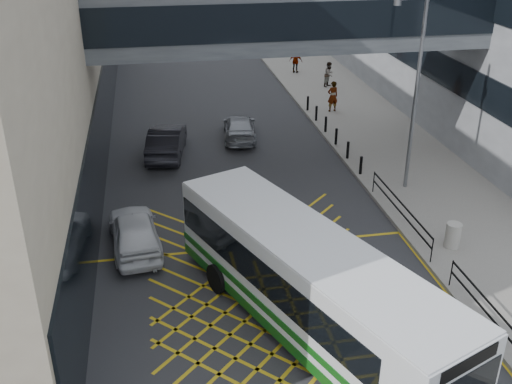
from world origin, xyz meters
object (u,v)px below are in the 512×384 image
pedestrian_a (333,96)px  pedestrian_c (296,61)px  pedestrian_b (329,74)px  litter_bin (453,235)px  car_dark (167,141)px  car_silver (240,127)px  car_white (135,231)px  bus (306,282)px  street_lamp (414,85)px

pedestrian_a → pedestrian_c: bearing=-99.7°
pedestrian_b → litter_bin: bearing=-137.9°
pedestrian_b → pedestrian_c: bearing=65.3°
car_dark → pedestrian_b: 15.86m
car_silver → pedestrian_c: size_ratio=2.48×
car_white → car_dark: 9.47m
bus → car_dark: size_ratio=2.30×
car_white → street_lamp: 13.22m
car_dark → pedestrian_c: 17.98m
litter_bin → car_silver: bearing=114.5°
car_dark → street_lamp: size_ratio=0.59×
street_lamp → pedestrian_b: (1.46, 16.74, -4.00)m
car_dark → pedestrian_c: (10.53, 14.58, 0.24)m
bus → car_dark: (-3.54, 15.15, -0.94)m
bus → pedestrian_b: bus is taller
pedestrian_b → pedestrian_c: (-1.41, 4.14, 0.00)m
car_white → pedestrian_b: pedestrian_b is taller
pedestrian_a → street_lamp: bearing=79.8°
bus → pedestrian_a: (7.01, 20.18, -0.61)m
pedestrian_a → pedestrian_b: pedestrian_a is taller
street_lamp → pedestrian_c: 21.27m
litter_bin → pedestrian_c: size_ratio=0.57×
bus → litter_bin: 7.65m
car_dark → street_lamp: street_lamp is taller
pedestrian_b → car_dark: bearing=177.6°
bus → pedestrian_c: 30.54m
car_dark → pedestrian_a: size_ratio=2.64×
car_white → pedestrian_c: pedestrian_c is taller
pedestrian_c → pedestrian_b: bearing=137.4°
car_dark → car_silver: 4.50m
car_silver → pedestrian_c: 14.33m
bus → car_dark: bus is taller
car_silver → pedestrian_a: 7.21m
street_lamp → pedestrian_c: street_lamp is taller
litter_bin → pedestrian_b: pedestrian_b is taller
car_white → litter_bin: bearing=162.8°
car_white → pedestrian_c: (12.19, 23.90, 0.27)m
car_white → litter_bin: car_white is taller
car_white → pedestrian_a: bearing=-136.6°
car_white → street_lamp: street_lamp is taller
car_dark → pedestrian_b: bearing=-129.5°
bus → car_white: bearing=109.1°
street_lamp → pedestrian_b: bearing=61.5°
car_silver → litter_bin: 14.72m
car_white → car_silver: bearing=-123.9°
car_white → pedestrian_a: 18.85m
car_silver → bus: bearing=95.1°
car_dark → bus: bearing=112.5°
litter_bin → pedestrian_b: (1.69, 22.08, 0.37)m
car_silver → pedestrian_a: (6.41, 3.28, 0.44)m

